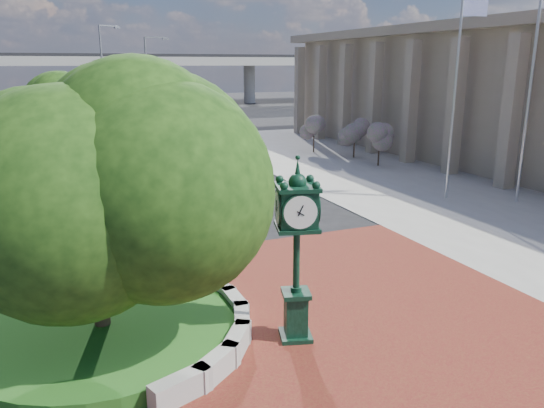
{
  "coord_description": "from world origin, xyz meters",
  "views": [
    {
      "loc": [
        -5.74,
        -11.72,
        6.2
      ],
      "look_at": [
        -0.13,
        1.5,
        2.38
      ],
      "focal_mm": 35.0,
      "sensor_mm": 36.0,
      "label": 1
    }
  ],
  "objects": [
    {
      "name": "post_clock",
      "position": [
        -0.9,
        -1.72,
        2.34
      ],
      "size": [
        1.06,
        1.06,
        4.25
      ],
      "color": "black",
      "rests_on": "ground"
    },
    {
      "name": "street_lamp_near",
      "position": [
        1.59,
        28.56,
        4.74
      ],
      "size": [
        1.81,
        0.23,
        8.08
      ],
      "color": "slate",
      "rests_on": "ground"
    },
    {
      "name": "grass_bed",
      "position": [
        -5.0,
        0.0,
        0.2
      ],
      "size": [
        6.1,
        6.1,
        0.4
      ],
      "primitive_type": "cylinder",
      "color": "#1E4E16",
      "rests_on": "ground"
    },
    {
      "name": "overpass",
      "position": [
        -0.22,
        70.0,
        6.54
      ],
      "size": [
        90.0,
        12.0,
        7.5
      ],
      "color": "#9E9B93",
      "rests_on": "ground"
    },
    {
      "name": "sidewalk",
      "position": [
        16.0,
        10.0,
        0.02
      ],
      "size": [
        20.0,
        50.0,
        0.04
      ],
      "primitive_type": "cube",
      "color": "#9E9B93",
      "rests_on": "ground"
    },
    {
      "name": "shrub_near",
      "position": [
        13.06,
        15.63,
        1.59
      ],
      "size": [
        1.2,
        1.2,
        2.2
      ],
      "color": "#38281C",
      "rests_on": "ground"
    },
    {
      "name": "parked_car",
      "position": [
        0.43,
        38.1,
        0.78
      ],
      "size": [
        3.6,
        4.94,
        1.56
      ],
      "primitive_type": "imported",
      "rotation": [
        0.0,
        0.0,
        -0.43
      ],
      "color": "maroon",
      "rests_on": "ground"
    },
    {
      "name": "flagpole_a",
      "position": [
        13.8,
        5.56,
        5.69
      ],
      "size": [
        1.72,
        0.38,
        11.09
      ],
      "color": "silver",
      "rests_on": "ground"
    },
    {
      "name": "street_lamp_far",
      "position": [
        -0.38,
        39.52,
        5.58
      ],
      "size": [
        2.0,
        1.07,
        9.52
      ],
      "color": "slate",
      "rests_on": "ground"
    },
    {
      "name": "shrub_far",
      "position": [
        11.71,
        21.76,
        1.59
      ],
      "size": [
        1.2,
        1.2,
        2.2
      ],
      "color": "#38281C",
      "rests_on": "ground"
    },
    {
      "name": "tree_street",
      "position": [
        -4.0,
        18.0,
        3.24
      ],
      "size": [
        4.4,
        4.4,
        5.45
      ],
      "color": "#38281C",
      "rests_on": "ground"
    },
    {
      "name": "plaza",
      "position": [
        0.0,
        -1.0,
        0.02
      ],
      "size": [
        12.0,
        12.0,
        0.04
      ],
      "primitive_type": "cube",
      "color": "maroon",
      "rests_on": "ground"
    },
    {
      "name": "ground",
      "position": [
        0.0,
        0.0,
        0.0
      ],
      "size": [
        200.0,
        200.0,
        0.0
      ],
      "primitive_type": "plane",
      "color": "black",
      "rests_on": "ground"
    },
    {
      "name": "flagpole_b",
      "position": [
        11.34,
        7.44,
        4.85
      ],
      "size": [
        1.48,
        0.17,
        9.46
      ],
      "color": "silver",
      "rests_on": "ground"
    },
    {
      "name": "shrub_mid",
      "position": [
        13.22,
        18.78,
        1.59
      ],
      "size": [
        1.2,
        1.2,
        2.2
      ],
      "color": "#38281C",
      "rests_on": "ground"
    },
    {
      "name": "tree_planter",
      "position": [
        -5.0,
        0.0,
        3.72
      ],
      "size": [
        5.2,
        5.2,
        6.33
      ],
      "color": "#38281C",
      "rests_on": "ground"
    },
    {
      "name": "planter_wall",
      "position": [
        -2.71,
        -0.0,
        0.27
      ],
      "size": [
        2.96,
        6.77,
        0.54
      ],
      "color": "#9E9B93",
      "rests_on": "ground"
    }
  ]
}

